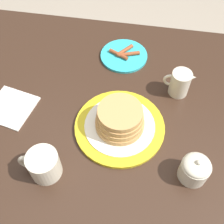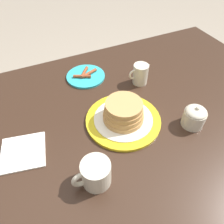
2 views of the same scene
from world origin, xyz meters
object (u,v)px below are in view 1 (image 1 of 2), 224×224
at_px(side_plate_bacon, 124,55).
at_px(sugar_bowl, 195,169).
at_px(napkin, 11,107).
at_px(coffee_mug, 43,165).
at_px(creamer_pitcher, 180,83).
at_px(pancake_plate, 120,122).

distance_m(side_plate_bacon, sugar_bowl, 0.51).
relative_size(sugar_bowl, napkin, 0.53).
height_order(side_plate_bacon, coffee_mug, coffee_mug).
xyz_separation_m(creamer_pitcher, sugar_bowl, (-0.05, 0.30, -0.01)).
bearing_deg(side_plate_bacon, coffee_mug, 73.04).
bearing_deg(pancake_plate, coffee_mug, 44.24).
xyz_separation_m(side_plate_bacon, napkin, (0.34, 0.30, -0.00)).
height_order(pancake_plate, sugar_bowl, pancake_plate).
bearing_deg(side_plate_bacon, napkin, 42.20).
distance_m(coffee_mug, napkin, 0.27).
bearing_deg(pancake_plate, sugar_bowl, 151.50).
bearing_deg(coffee_mug, side_plate_bacon, -106.96).
height_order(side_plate_bacon, creamer_pitcher, creamer_pitcher).
xyz_separation_m(coffee_mug, sugar_bowl, (-0.41, -0.06, -0.00)).
bearing_deg(pancake_plate, side_plate_bacon, -84.12).
bearing_deg(creamer_pitcher, pancake_plate, 45.48).
distance_m(pancake_plate, side_plate_bacon, 0.32).
height_order(coffee_mug, sugar_bowl, sugar_bowl).
bearing_deg(sugar_bowl, creamer_pitcher, -80.55).
height_order(pancake_plate, napkin, pancake_plate).
relative_size(coffee_mug, creamer_pitcher, 1.12).
distance_m(pancake_plate, sugar_bowl, 0.26).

